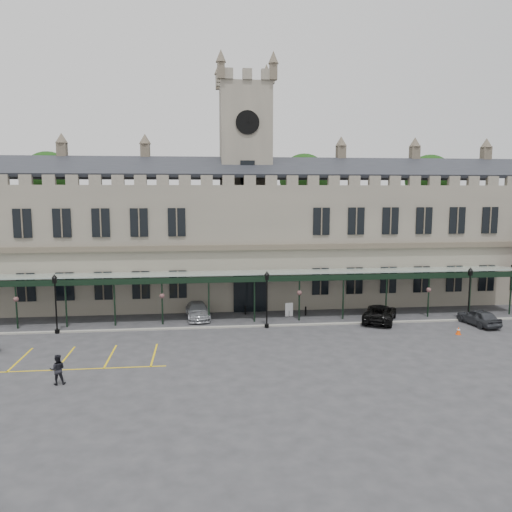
{
  "coord_description": "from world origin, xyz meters",
  "views": [
    {
      "loc": [
        -4.61,
        -35.46,
        11.38
      ],
      "look_at": [
        0.0,
        6.0,
        6.0
      ],
      "focal_mm": 35.0,
      "sensor_mm": 36.0,
      "label": 1
    }
  ],
  "objects": [
    {
      "name": "ground",
      "position": [
        0.0,
        0.0,
        0.0
      ],
      "size": [
        140.0,
        140.0,
        0.0
      ],
      "primitive_type": "plane",
      "color": "#2E2E31"
    },
    {
      "name": "traffic_cone",
      "position": [
        15.85,
        1.39,
        0.31
      ],
      "size": [
        0.4,
        0.4,
        0.63
      ],
      "rotation": [
        0.0,
        0.0,
        0.35
      ],
      "color": "#E54307",
      "rests_on": "ground"
    },
    {
      "name": "bollard_right",
      "position": [
        4.96,
        8.91,
        0.41
      ],
      "size": [
        0.15,
        0.15,
        0.83
      ],
      "primitive_type": "cylinder",
      "color": "black",
      "rests_on": "ground"
    },
    {
      "name": "station_building",
      "position": [
        0.0,
        15.91,
        6.47
      ],
      "size": [
        60.0,
        10.36,
        17.3
      ],
      "color": "#6F695C",
      "rests_on": "ground"
    },
    {
      "name": "canopy",
      "position": [
        0.0,
        7.46,
        2.4
      ],
      "size": [
        50.0,
        4.1,
        4.3
      ],
      "color": "#8C9E93",
      "rests_on": "ground"
    },
    {
      "name": "bollard_left",
      "position": [
        -0.57,
        9.88,
        0.43
      ],
      "size": [
        0.15,
        0.15,
        0.86
      ],
      "primitive_type": "cylinder",
      "color": "black",
      "rests_on": "ground"
    },
    {
      "name": "parking_markings",
      "position": [
        -14.0,
        -1.5,
        0.0
      ],
      "size": [
        16.0,
        6.0,
        0.01
      ],
      "primitive_type": null,
      "color": "gold",
      "rests_on": "ground"
    },
    {
      "name": "car_taxi",
      "position": [
        -5.0,
        8.95,
        0.71
      ],
      "size": [
        2.4,
        5.04,
        1.42
      ],
      "primitive_type": "imported",
      "rotation": [
        0.0,
        0.0,
        0.09
      ],
      "color": "#AAACB2",
      "rests_on": "ground"
    },
    {
      "name": "person_b",
      "position": [
        -13.18,
        -5.88,
        0.91
      ],
      "size": [
        1.0,
        0.84,
        1.83
      ],
      "primitive_type": "imported",
      "rotation": [
        0.0,
        0.0,
        3.32
      ],
      "color": "black",
      "rests_on": "ground"
    },
    {
      "name": "tree_behind_mid",
      "position": [
        8.0,
        25.0,
        12.81
      ],
      "size": [
        6.0,
        6.0,
        16.0
      ],
      "color": "#332314",
      "rests_on": "ground"
    },
    {
      "name": "tree_behind_left",
      "position": [
        -22.0,
        25.0,
        12.81
      ],
      "size": [
        6.0,
        6.0,
        16.0
      ],
      "color": "#332314",
      "rests_on": "ground"
    },
    {
      "name": "sign_board",
      "position": [
        3.37,
        8.74,
        0.61
      ],
      "size": [
        0.73,
        0.14,
        1.25
      ],
      "rotation": [
        0.0,
        0.0,
        0.12
      ],
      "color": "black",
      "rests_on": "ground"
    },
    {
      "name": "car_van",
      "position": [
        11.01,
        6.04,
        0.75
      ],
      "size": [
        4.66,
        5.95,
        1.5
      ],
      "primitive_type": "imported",
      "rotation": [
        0.0,
        0.0,
        2.68
      ],
      "color": "black",
      "rests_on": "ground"
    },
    {
      "name": "lamp_post_mid",
      "position": [
        0.81,
        5.12,
        2.86
      ],
      "size": [
        0.46,
        0.46,
        4.83
      ],
      "color": "black",
      "rests_on": "ground"
    },
    {
      "name": "clock_tower",
      "position": [
        0.0,
        16.0,
        13.11
      ],
      "size": [
        5.6,
        5.6,
        24.8
      ],
      "color": "#6F695C",
      "rests_on": "ground"
    },
    {
      "name": "kerb",
      "position": [
        0.0,
        5.5,
        0.06
      ],
      "size": [
        60.0,
        0.4,
        0.12
      ],
      "primitive_type": "cube",
      "color": "gray",
      "rests_on": "ground"
    },
    {
      "name": "lamp_post_left",
      "position": [
        -16.29,
        5.31,
        2.88
      ],
      "size": [
        0.46,
        0.46,
        4.86
      ],
      "color": "black",
      "rests_on": "ground"
    },
    {
      "name": "lamp_post_right",
      "position": [
        18.8,
        5.25,
        2.87
      ],
      "size": [
        0.46,
        0.46,
        4.83
      ],
      "color": "black",
      "rests_on": "ground"
    },
    {
      "name": "tree_behind_right",
      "position": [
        24.0,
        25.0,
        12.81
      ],
      "size": [
        6.0,
        6.0,
        16.0
      ],
      "color": "#332314",
      "rests_on": "ground"
    },
    {
      "name": "car_right_a",
      "position": [
        19.0,
        3.89,
        0.71
      ],
      "size": [
        2.34,
        4.4,
        1.43
      ],
      "primitive_type": "imported",
      "rotation": [
        0.0,
        0.0,
        3.3
      ],
      "color": "#33353A",
      "rests_on": "ground"
    }
  ]
}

